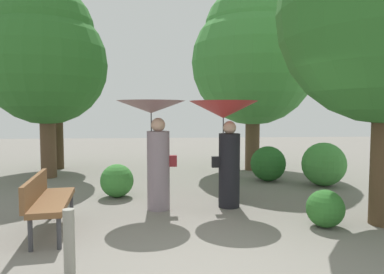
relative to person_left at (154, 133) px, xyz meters
The scene contains 11 objects.
person_left is the anchor object (origin of this frame).
person_right 1.28m from the person_left, ahead, with size 1.25×1.25×1.95m.
park_bench 2.08m from the person_left, 143.42° to the right, with size 0.69×1.55×0.83m.
tree_near_left 4.79m from the person_left, 131.02° to the left, with size 3.18×3.18×5.08m.
tree_mid_left 5.92m from the person_left, 122.83° to the left, with size 2.48×2.48×4.52m.
tree_mid_right 5.40m from the person_left, 55.11° to the left, with size 3.67×3.67×5.51m.
bush_path_left 4.38m from the person_left, 23.17° to the left, with size 1.03×1.03×1.03m, color #428C3D.
bush_path_right 1.62m from the person_left, 129.30° to the left, with size 0.68×0.68×0.68m, color #387F33.
bush_behind_bench 3.07m from the person_left, 24.98° to the right, with size 0.57×0.57×0.57m, color #2D6B28.
bush_far_side 3.78m from the person_left, 39.98° to the left, with size 0.88×0.88×0.88m, color #235B23.
path_marker_post 2.84m from the person_left, 108.74° to the right, with size 0.12×0.12×0.72m, color gray.
Camera 1 is at (-0.57, -3.60, 1.75)m, focal length 32.82 mm.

